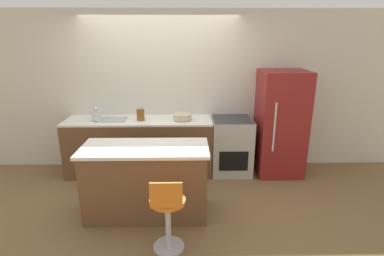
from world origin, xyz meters
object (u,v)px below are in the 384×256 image
(oven_range, at_px, (231,146))
(refrigerator, at_px, (280,123))
(stool_chair, at_px, (168,215))
(mixing_bowl, at_px, (182,117))
(kettle, at_px, (96,114))

(oven_range, bearing_deg, refrigerator, -1.78)
(stool_chair, relative_size, mixing_bowl, 3.01)
(oven_range, relative_size, mixing_bowl, 3.20)
(stool_chair, relative_size, kettle, 3.95)
(refrigerator, xyz_separation_m, stool_chair, (-1.70, -1.90, -0.42))
(refrigerator, bearing_deg, oven_range, 178.22)
(refrigerator, distance_m, mixing_bowl, 1.58)
(kettle, distance_m, mixing_bowl, 1.36)
(kettle, bearing_deg, refrigerator, 0.21)
(stool_chair, height_order, kettle, kettle)
(oven_range, distance_m, stool_chair, 2.13)
(mixing_bowl, bearing_deg, oven_range, 2.51)
(mixing_bowl, bearing_deg, refrigerator, 0.40)
(refrigerator, bearing_deg, kettle, -179.79)
(refrigerator, relative_size, kettle, 7.71)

